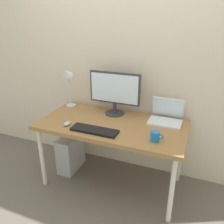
% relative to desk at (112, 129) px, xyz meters
% --- Properties ---
extents(ground_plane, '(6.00, 6.00, 0.00)m').
position_rel_desk_xyz_m(ground_plane, '(0.00, 0.00, -0.65)').
color(ground_plane, '#665B51').
extents(back_wall, '(4.40, 0.04, 2.60)m').
position_rel_desk_xyz_m(back_wall, '(0.00, 0.42, 0.65)').
color(back_wall, beige).
rests_on(back_wall, ground_plane).
extents(desk, '(1.44, 0.72, 0.71)m').
position_rel_desk_xyz_m(desk, '(0.00, 0.00, 0.00)').
color(desk, olive).
rests_on(desk, ground_plane).
extents(monitor, '(0.55, 0.20, 0.45)m').
position_rel_desk_xyz_m(monitor, '(-0.06, 0.23, 0.32)').
color(monitor, '#333338').
rests_on(monitor, desk).
extents(laptop, '(0.32, 0.27, 0.23)m').
position_rel_desk_xyz_m(laptop, '(0.48, 0.25, 0.12)').
color(laptop, silver).
rests_on(laptop, desk).
extents(desk_lamp, '(0.11, 0.16, 0.47)m').
position_rel_desk_xyz_m(desk_lamp, '(-0.62, 0.23, 0.39)').
color(desk_lamp, silver).
rests_on(desk_lamp, desk).
extents(keyboard, '(0.44, 0.14, 0.02)m').
position_rel_desk_xyz_m(keyboard, '(-0.08, -0.22, 0.07)').
color(keyboard, black).
rests_on(keyboard, desk).
extents(mouse, '(0.06, 0.09, 0.03)m').
position_rel_desk_xyz_m(mouse, '(-0.38, -0.20, 0.08)').
color(mouse, '#B2B2B7').
rests_on(mouse, desk).
extents(coffee_mug, '(0.11, 0.08, 0.09)m').
position_rel_desk_xyz_m(coffee_mug, '(0.47, -0.19, 0.10)').
color(coffee_mug, '#1E72BF').
rests_on(coffee_mug, desk).
extents(computer_tower, '(0.18, 0.36, 0.42)m').
position_rel_desk_xyz_m(computer_tower, '(-0.54, 0.05, -0.44)').
color(computer_tower, '#B2B2B7').
rests_on(computer_tower, ground_plane).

